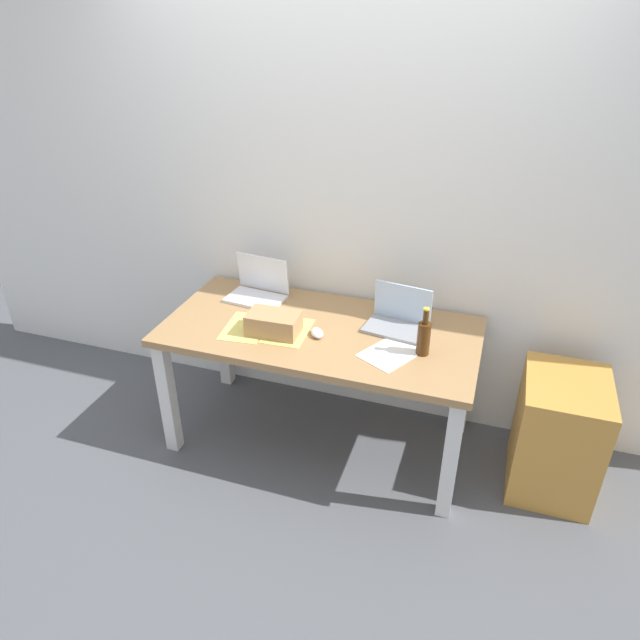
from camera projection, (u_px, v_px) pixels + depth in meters
ground_plane at (320, 437)px, 3.35m from camera, size 8.00×8.00×0.00m
back_wall at (347, 196)px, 3.08m from camera, size 5.20×0.08×2.60m
desk at (320, 344)px, 3.03m from camera, size 1.63×0.79×0.73m
laptop_left at (258, 289)px, 3.26m from camera, size 0.34×0.25×0.23m
laptop_right at (398, 319)px, 2.97m from camera, size 0.33×0.24×0.22m
beer_bottle at (424, 337)px, 2.73m from camera, size 0.06×0.06×0.25m
computer_mouse at (317, 333)px, 2.91m from camera, size 0.11×0.12×0.03m
cardboard_box at (274, 323)px, 2.92m from camera, size 0.27×0.17×0.11m
paper_yellow_folder at (288, 331)px, 2.96m from camera, size 0.22×0.31×0.00m
paper_sheet_front_right at (391, 353)px, 2.78m from camera, size 0.32×0.36×0.00m
paper_sheet_front_left at (246, 327)px, 2.99m from camera, size 0.24×0.32×0.00m
filing_cabinet at (557, 435)px, 2.89m from camera, size 0.40×0.48×0.63m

